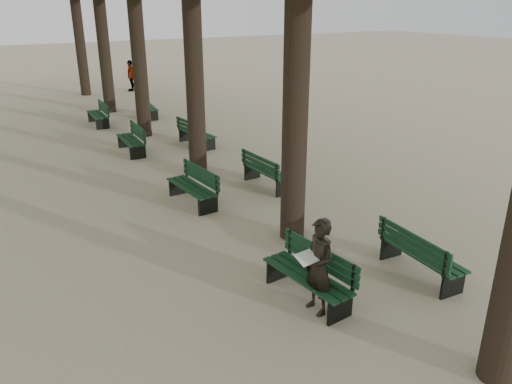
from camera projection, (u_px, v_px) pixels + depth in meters
ground at (319, 332)px, 7.71m from camera, size 120.00×120.00×0.00m
bench_left_0 at (307, 285)px, 8.47m from camera, size 0.76×1.85×0.92m
bench_left_1 at (192, 194)px, 12.47m from camera, size 0.72×1.84×0.92m
bench_left_2 at (131, 145)px, 16.65m from camera, size 0.63×1.82×0.92m
bench_left_3 at (98, 119)px, 20.33m from camera, size 0.62×1.81×0.92m
bench_right_0 at (420, 262)px, 9.20m from camera, size 0.67×1.83×0.92m
bench_right_1 at (268, 177)px, 13.60m from camera, size 0.66×1.83×0.92m
bench_right_2 at (197, 138)px, 17.49m from camera, size 0.79×1.86×0.92m
bench_right_3 at (148, 111)px, 21.77m from camera, size 0.77×1.85×0.92m
man_with_map at (319, 267)px, 7.95m from camera, size 0.62×0.67×1.64m
pedestrian_c at (131, 76)px, 27.88m from camera, size 0.70×1.05×1.69m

